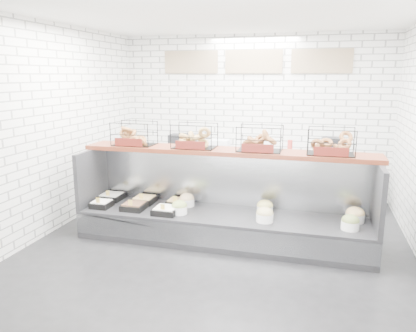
% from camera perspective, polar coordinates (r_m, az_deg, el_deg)
% --- Properties ---
extents(ground, '(5.50, 5.50, 0.00)m').
position_cam_1_polar(ground, '(5.50, 1.25, -11.63)').
color(ground, black).
rests_on(ground, ground).
extents(room_shell, '(5.02, 5.51, 3.01)m').
position_cam_1_polar(room_shell, '(5.60, 2.87, 10.58)').
color(room_shell, white).
rests_on(room_shell, ground).
extents(display_case, '(4.00, 0.90, 1.20)m').
position_cam_1_polar(display_case, '(5.69, 1.99, -7.24)').
color(display_case, black).
rests_on(display_case, ground).
extents(bagel_shelf, '(4.10, 0.50, 0.40)m').
position_cam_1_polar(bagel_shelf, '(5.58, 2.62, 3.53)').
color(bagel_shelf, '#4B1B10').
rests_on(bagel_shelf, display_case).
extents(prep_counter, '(4.00, 0.60, 1.20)m').
position_cam_1_polar(prep_counter, '(7.61, 5.68, -1.01)').
color(prep_counter, '#93969B').
rests_on(prep_counter, ground).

